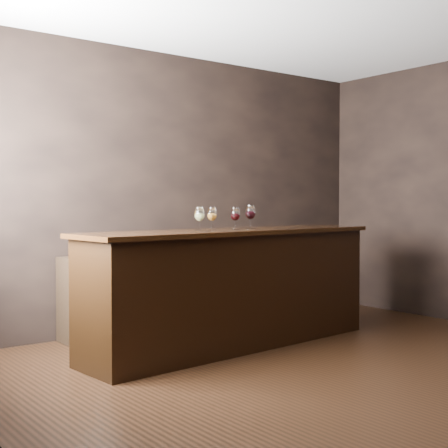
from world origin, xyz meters
TOP-DOWN VIEW (x-y plane):
  - ground at (0.00, 0.00)m, footprint 5.00×5.00m
  - room_shell at (-0.23, 0.11)m, footprint 5.02×4.52m
  - bar_counter at (-0.14, 1.09)m, footprint 2.90×0.84m
  - bar_top at (-0.14, 1.09)m, footprint 3.00×0.91m
  - back_bar_shelf at (-0.22, 2.03)m, footprint 2.16×0.40m
  - glass_white at (-0.51, 1.07)m, footprint 0.09×0.09m
  - glass_amber at (-0.34, 1.13)m, footprint 0.08×0.08m
  - glass_red_a at (-0.14, 1.06)m, footprint 0.08×0.08m
  - glass_red_b at (0.05, 1.07)m, footprint 0.09×0.09m

SIDE VIEW (x-z plane):
  - ground at x=0.00m, z-range 0.00..0.00m
  - back_bar_shelf at x=-0.22m, z-range 0.00..0.78m
  - bar_counter at x=-0.14m, z-range 0.00..1.00m
  - bar_top at x=-0.14m, z-range 1.00..1.04m
  - glass_red_a at x=-0.14m, z-range 1.07..1.27m
  - glass_amber at x=-0.34m, z-range 1.07..1.27m
  - glass_white at x=-0.51m, z-range 1.07..1.27m
  - glass_red_b at x=0.05m, z-range 1.08..1.29m
  - room_shell at x=-0.23m, z-range 0.40..3.21m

